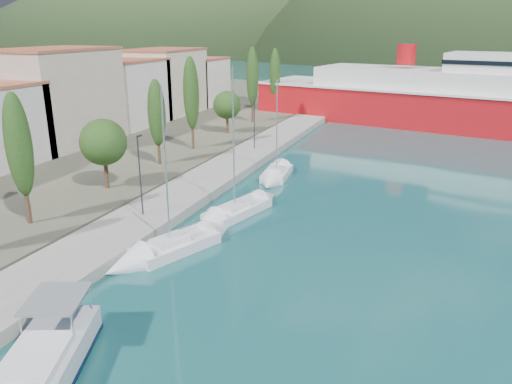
% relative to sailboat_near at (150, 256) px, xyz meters
% --- Properties ---
extents(ground, '(1400.00, 1400.00, 0.00)m').
position_rel_sailboat_near_xyz_m(ground, '(5.07, 111.76, -0.32)').
color(ground, '#1A5355').
extents(quay, '(5.00, 88.00, 0.80)m').
position_rel_sailboat_near_xyz_m(quay, '(-3.93, 17.76, 0.08)').
color(quay, gray).
rests_on(quay, ground).
extents(land_strip, '(70.00, 148.00, 0.70)m').
position_rel_sailboat_near_xyz_m(land_strip, '(-41.93, 27.76, 0.03)').
color(land_strip, '#565644').
rests_on(land_strip, ground).
extents(town_buildings, '(9.20, 69.20, 11.30)m').
position_rel_sailboat_near_xyz_m(town_buildings, '(-26.93, 28.67, 5.25)').
color(town_buildings, beige).
rests_on(town_buildings, land_strip).
extents(tree_row, '(4.04, 62.03, 10.91)m').
position_rel_sailboat_near_xyz_m(tree_row, '(-10.75, 22.63, 5.57)').
color(tree_row, '#47301E').
rests_on(tree_row, land_strip).
extents(lamp_posts, '(0.15, 43.77, 6.06)m').
position_rel_sailboat_near_xyz_m(lamp_posts, '(-3.93, 6.17, 3.76)').
color(lamp_posts, '#2D2D33').
rests_on(lamp_posts, quay).
extents(sailboat_near, '(5.41, 8.67, 12.00)m').
position_rel_sailboat_near_xyz_m(sailboat_near, '(0.00, 0.00, 0.00)').
color(sailboat_near, silver).
rests_on(sailboat_near, ground).
extents(sailboat_mid, '(4.48, 9.05, 12.60)m').
position_rel_sailboat_near_xyz_m(sailboat_mid, '(1.37, 7.71, -0.02)').
color(sailboat_mid, silver).
rests_on(sailboat_mid, ground).
extents(sailboat_far, '(3.07, 7.36, 10.51)m').
position_rel_sailboat_near_xyz_m(sailboat_far, '(1.60, 19.12, -0.02)').
color(sailboat_far, silver).
rests_on(sailboat_far, ground).
extents(ferry, '(64.10, 24.93, 12.46)m').
position_rel_sailboat_near_xyz_m(ferry, '(18.37, 55.15, 3.47)').
color(ferry, '#B60F15').
rests_on(ferry, ground).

